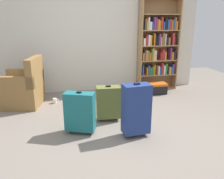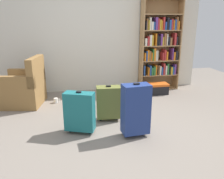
{
  "view_description": "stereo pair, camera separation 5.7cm",
  "coord_description": "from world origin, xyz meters",
  "px_view_note": "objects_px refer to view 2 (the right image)",
  "views": [
    {
      "loc": [
        -0.69,
        -2.88,
        1.53
      ],
      "look_at": [
        -0.07,
        0.27,
        0.55
      ],
      "focal_mm": 36.41,
      "sensor_mm": 36.0,
      "label": 1
    },
    {
      "loc": [
        -0.64,
        -2.89,
        1.53
      ],
      "look_at": [
        -0.07,
        0.27,
        0.55
      ],
      "focal_mm": 36.41,
      "sensor_mm": 36.0,
      "label": 2
    }
  ],
  "objects_px": {
    "bookshelf": "(160,46)",
    "storage_box": "(158,88)",
    "mug": "(56,100)",
    "armchair": "(24,88)",
    "suitcase_teal": "(80,112)",
    "suitcase_navy_blue": "(136,109)",
    "suitcase_olive": "(108,102)"
  },
  "relations": [
    {
      "from": "suitcase_navy_blue",
      "to": "suitcase_teal",
      "type": "bearing_deg",
      "value": 163.5
    },
    {
      "from": "suitcase_olive",
      "to": "suitcase_navy_blue",
      "type": "xyz_separation_m",
      "value": [
        0.28,
        -0.57,
        0.09
      ]
    },
    {
      "from": "mug",
      "to": "suitcase_teal",
      "type": "bearing_deg",
      "value": -72.73
    },
    {
      "from": "bookshelf",
      "to": "storage_box",
      "type": "distance_m",
      "value": 0.96
    },
    {
      "from": "mug",
      "to": "suitcase_navy_blue",
      "type": "distance_m",
      "value": 1.94
    },
    {
      "from": "armchair",
      "to": "bookshelf",
      "type": "bearing_deg",
      "value": 11.05
    },
    {
      "from": "armchair",
      "to": "suitcase_navy_blue",
      "type": "height_order",
      "value": "armchair"
    },
    {
      "from": "armchair",
      "to": "suitcase_navy_blue",
      "type": "relative_size",
      "value": 1.2
    },
    {
      "from": "bookshelf",
      "to": "mug",
      "type": "distance_m",
      "value": 2.53
    },
    {
      "from": "armchair",
      "to": "mug",
      "type": "relative_size",
      "value": 7.5
    },
    {
      "from": "armchair",
      "to": "storage_box",
      "type": "relative_size",
      "value": 2.19
    },
    {
      "from": "bookshelf",
      "to": "suitcase_teal",
      "type": "bearing_deg",
      "value": -134.78
    },
    {
      "from": "mug",
      "to": "suitcase_olive",
      "type": "distance_m",
      "value": 1.31
    },
    {
      "from": "suitcase_teal",
      "to": "suitcase_navy_blue",
      "type": "height_order",
      "value": "suitcase_navy_blue"
    },
    {
      "from": "bookshelf",
      "to": "suitcase_navy_blue",
      "type": "xyz_separation_m",
      "value": [
        -1.13,
        -2.1,
        -0.59
      ]
    },
    {
      "from": "armchair",
      "to": "suitcase_navy_blue",
      "type": "xyz_separation_m",
      "value": [
        1.71,
        -1.55,
        0.07
      ]
    },
    {
      "from": "armchair",
      "to": "mug",
      "type": "height_order",
      "value": "armchair"
    },
    {
      "from": "mug",
      "to": "storage_box",
      "type": "relative_size",
      "value": 0.29
    },
    {
      "from": "armchair",
      "to": "mug",
      "type": "xyz_separation_m",
      "value": [
        0.56,
        -0.02,
        -0.27
      ]
    },
    {
      "from": "bookshelf",
      "to": "armchair",
      "type": "distance_m",
      "value": 2.97
    },
    {
      "from": "armchair",
      "to": "suitcase_olive",
      "type": "relative_size",
      "value": 1.57
    },
    {
      "from": "mug",
      "to": "bookshelf",
      "type": "bearing_deg",
      "value": 14.27
    },
    {
      "from": "mug",
      "to": "suitcase_navy_blue",
      "type": "bearing_deg",
      "value": -53.09
    },
    {
      "from": "suitcase_navy_blue",
      "to": "storage_box",
      "type": "bearing_deg",
      "value": 59.79
    },
    {
      "from": "suitcase_teal",
      "to": "armchair",
      "type": "bearing_deg",
      "value": 125.97
    },
    {
      "from": "storage_box",
      "to": "bookshelf",
      "type": "bearing_deg",
      "value": 71.05
    },
    {
      "from": "storage_box",
      "to": "suitcase_navy_blue",
      "type": "xyz_separation_m",
      "value": [
        -1.0,
        -1.71,
        0.27
      ]
    },
    {
      "from": "bookshelf",
      "to": "mug",
      "type": "xyz_separation_m",
      "value": [
        -2.28,
        -0.58,
        -0.94
      ]
    },
    {
      "from": "armchair",
      "to": "storage_box",
      "type": "bearing_deg",
      "value": 3.36
    },
    {
      "from": "storage_box",
      "to": "suitcase_teal",
      "type": "height_order",
      "value": "suitcase_teal"
    },
    {
      "from": "armchair",
      "to": "suitcase_teal",
      "type": "distance_m",
      "value": 1.65
    },
    {
      "from": "bookshelf",
      "to": "mug",
      "type": "relative_size",
      "value": 16.38
    }
  ]
}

